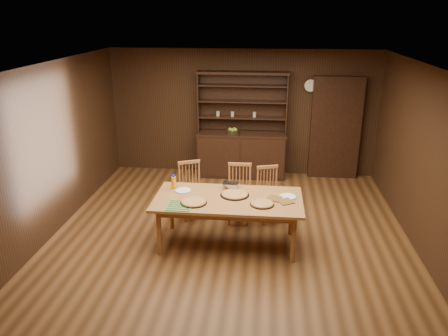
# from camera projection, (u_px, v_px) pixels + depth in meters

# --- Properties ---
(floor) EXTENTS (6.00, 6.00, 0.00)m
(floor) POSITION_uv_depth(u_px,v_px,m) (229.00, 238.00, 6.72)
(floor) COLOR brown
(floor) RESTS_ON ground
(room_shell) EXTENTS (6.00, 6.00, 6.00)m
(room_shell) POSITION_uv_depth(u_px,v_px,m) (230.00, 140.00, 6.19)
(room_shell) COLOR silver
(room_shell) RESTS_ON floor
(china_hutch) EXTENTS (1.84, 0.52, 2.17)m
(china_hutch) POSITION_uv_depth(u_px,v_px,m) (241.00, 149.00, 9.10)
(china_hutch) COLOR #321C10
(china_hutch) RESTS_ON floor
(doorway) EXTENTS (1.00, 0.18, 2.10)m
(doorway) POSITION_uv_depth(u_px,v_px,m) (335.00, 128.00, 8.89)
(doorway) COLOR #321C10
(doorway) RESTS_ON floor
(wall_clock) EXTENTS (0.30, 0.05, 0.30)m
(wall_clock) POSITION_uv_depth(u_px,v_px,m) (310.00, 85.00, 8.71)
(wall_clock) COLOR #321C10
(wall_clock) RESTS_ON room_shell
(dining_table) EXTENTS (2.14, 1.07, 0.75)m
(dining_table) POSITION_uv_depth(u_px,v_px,m) (228.00, 203.00, 6.34)
(dining_table) COLOR #A36738
(dining_table) RESTS_ON floor
(chair_left) EXTENTS (0.51, 0.50, 0.96)m
(chair_left) POSITION_uv_depth(u_px,v_px,m) (191.00, 188.00, 7.31)
(chair_left) COLOR #BE7241
(chair_left) RESTS_ON floor
(chair_center) EXTENTS (0.41, 0.39, 0.98)m
(chair_center) POSITION_uv_depth(u_px,v_px,m) (239.00, 191.00, 7.16)
(chair_center) COLOR #BE7241
(chair_center) RESTS_ON floor
(chair_right) EXTENTS (0.46, 0.45, 0.92)m
(chair_right) POSITION_uv_depth(u_px,v_px,m) (268.00, 192.00, 7.21)
(chair_right) COLOR #BE7241
(chair_right) RESTS_ON floor
(pizza_left) EXTENTS (0.38, 0.38, 0.04)m
(pizza_left) POSITION_uv_depth(u_px,v_px,m) (194.00, 202.00, 6.15)
(pizza_left) COLOR black
(pizza_left) RESTS_ON dining_table
(pizza_right) EXTENTS (0.34, 0.34, 0.04)m
(pizza_right) POSITION_uv_depth(u_px,v_px,m) (262.00, 204.00, 6.10)
(pizza_right) COLOR black
(pizza_right) RESTS_ON dining_table
(pizza_center) EXTENTS (0.43, 0.43, 0.04)m
(pizza_center) POSITION_uv_depth(u_px,v_px,m) (235.00, 194.00, 6.41)
(pizza_center) COLOR black
(pizza_center) RESTS_ON dining_table
(cooling_rack) EXTENTS (0.37, 0.37, 0.01)m
(cooling_rack) POSITION_uv_depth(u_px,v_px,m) (180.00, 206.00, 6.05)
(cooling_rack) COLOR #0DAB53
(cooling_rack) RESTS_ON dining_table
(plate_left) EXTENTS (0.25, 0.25, 0.02)m
(plate_left) POSITION_uv_depth(u_px,v_px,m) (183.00, 190.00, 6.57)
(plate_left) COLOR white
(plate_left) RESTS_ON dining_table
(plate_right) EXTENTS (0.26, 0.26, 0.02)m
(plate_right) POSITION_uv_depth(u_px,v_px,m) (288.00, 196.00, 6.35)
(plate_right) COLOR white
(plate_right) RESTS_ON dining_table
(foil_dish) EXTENTS (0.24, 0.18, 0.09)m
(foil_dish) POSITION_uv_depth(u_px,v_px,m) (231.00, 186.00, 6.64)
(foil_dish) COLOR white
(foil_dish) RESTS_ON dining_table
(juice_bottle) EXTENTS (0.07, 0.07, 0.22)m
(juice_bottle) POSITION_uv_depth(u_px,v_px,m) (174.00, 182.00, 6.63)
(juice_bottle) COLOR orange
(juice_bottle) RESTS_ON dining_table
(pot_holder_a) EXTENTS (0.27, 0.27, 0.02)m
(pot_holder_a) POSITION_uv_depth(u_px,v_px,m) (286.00, 202.00, 6.19)
(pot_holder_a) COLOR #AE1913
(pot_holder_a) RESTS_ON dining_table
(pot_holder_b) EXTENTS (0.26, 0.26, 0.02)m
(pot_holder_b) POSITION_uv_depth(u_px,v_px,m) (274.00, 198.00, 6.29)
(pot_holder_b) COLOR #AE1913
(pot_holder_b) RESTS_ON dining_table
(fruit_bowl) EXTENTS (0.28, 0.28, 0.12)m
(fruit_bowl) POSITION_uv_depth(u_px,v_px,m) (233.00, 131.00, 8.92)
(fruit_bowl) COLOR black
(fruit_bowl) RESTS_ON china_hutch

